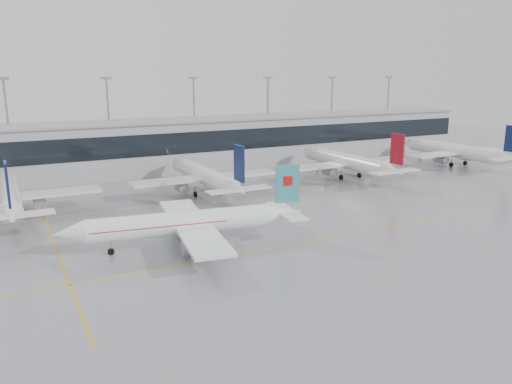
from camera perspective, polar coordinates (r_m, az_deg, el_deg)
ground at (r=70.51m, az=4.54°, el=-5.96°), size 320.00×320.00×0.00m
taxi_line_main at (r=70.51m, az=4.54°, el=-5.95°), size 120.00×0.25×0.01m
taxi_line_north at (r=96.15m, az=-4.97°, el=-0.70°), size 120.00×0.25×0.01m
taxi_line_cross at (r=75.14m, az=-21.98°, el=-5.69°), size 0.25×60.00×0.01m
terminal at (r=124.68m, az=-10.74°, el=5.15°), size 180.00×15.00×12.00m
terminal_glass at (r=117.34m, az=-9.68°, el=5.43°), size 180.00×0.20×5.00m
terminal_roof at (r=123.98m, az=-10.87°, el=7.99°), size 182.00×16.00×0.40m
light_masts at (r=129.62m, az=-11.67°, el=8.68°), size 156.40×1.00×22.60m
air_canada_jet at (r=69.11m, az=-7.49°, el=-3.52°), size 34.51×27.32×10.62m
parked_jet_b at (r=92.02m, az=-26.50°, el=-0.35°), size 29.64×36.96×11.72m
parked_jet_c at (r=98.67m, az=-5.84°, el=1.85°), size 29.64×36.96×11.72m
parked_jet_d at (r=116.00m, az=10.44°, el=3.42°), size 29.64×36.96×11.72m
parked_jet_e at (r=140.09m, az=21.86°, el=4.36°), size 29.64×36.96×11.72m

